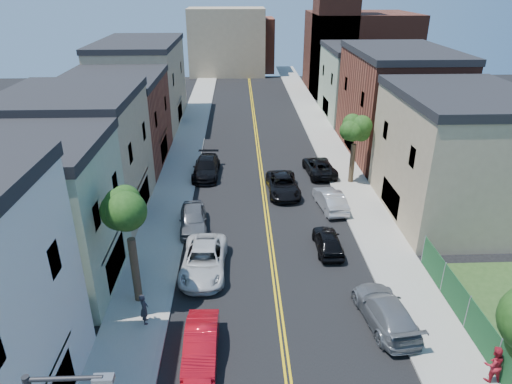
{
  "coord_description": "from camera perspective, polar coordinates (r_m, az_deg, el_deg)",
  "views": [
    {
      "loc": [
        -2.08,
        -7.01,
        16.6
      ],
      "look_at": [
        -0.84,
        24.12,
        2.0
      ],
      "focal_mm": 31.84,
      "sensor_mm": 36.0,
      "label": 1
    }
  ],
  "objects": [
    {
      "name": "black_car_right",
      "position": [
        30.99,
        9.05,
        -6.1
      ],
      "size": [
        1.7,
        4.16,
        1.42
      ],
      "primitive_type": "imported",
      "rotation": [
        0.0,
        0.0,
        3.15
      ],
      "color": "black",
      "rests_on": "ground"
    },
    {
      "name": "tree_left_mid",
      "position": [
        23.99,
        -16.04,
        -0.61
      ],
      "size": [
        5.2,
        5.2,
        9.29
      ],
      "color": "#3B2C1D",
      "rests_on": "sidewalk_left"
    },
    {
      "name": "pedestrian_right",
      "position": [
        24.06,
        27.67,
        -18.59
      ],
      "size": [
        0.93,
        0.74,
        1.87
      ],
      "primitive_type": "imported",
      "rotation": [
        0.0,
        0.0,
        3.17
      ],
      "color": "#A31927",
      "rests_on": "sidewalk_right"
    },
    {
      "name": "bldg_left_palegrn",
      "position": [
        28.71,
        -26.58,
        -3.25
      ],
      "size": [
        9.0,
        8.0,
        8.5
      ],
      "primitive_type": "cube",
      "color": "gray",
      "rests_on": "ground"
    },
    {
      "name": "bldg_right_tan",
      "position": [
        36.97,
        23.72,
        3.82
      ],
      "size": [
        9.0,
        12.0,
        9.0
      ],
      "primitive_type": "cube",
      "color": "#998466",
      "rests_on": "ground"
    },
    {
      "name": "pedestrian_left",
      "position": [
        25.13,
        -13.88,
        -14.06
      ],
      "size": [
        0.58,
        0.73,
        1.76
      ],
      "primitive_type": "imported",
      "rotation": [
        0.0,
        0.0,
        1.84
      ],
      "color": "#26252C",
      "rests_on": "sidewalk_left"
    },
    {
      "name": "church",
      "position": [
        76.9,
        12.17,
        17.6
      ],
      "size": [
        16.2,
        14.2,
        22.6
      ],
      "color": "#4C2319",
      "rests_on": "ground"
    },
    {
      "name": "bldg_right_palegrn",
      "position": [
        62.39,
        13.05,
        13.07
      ],
      "size": [
        9.0,
        12.0,
        8.5
      ],
      "primitive_type": "cube",
      "color": "gray",
      "rests_on": "ground"
    },
    {
      "name": "grey_car_left",
      "position": [
        33.38,
        -7.9,
        -3.36
      ],
      "size": [
        2.36,
        4.97,
        1.64
      ],
      "primitive_type": "imported",
      "rotation": [
        0.0,
        0.0,
        0.09
      ],
      "color": "#54575C",
      "rests_on": "ground"
    },
    {
      "name": "sidewalk_left",
      "position": [
        50.17,
        -8.85,
        5.57
      ],
      "size": [
        3.2,
        100.0,
        0.15
      ],
      "primitive_type": "cube",
      "color": "gray",
      "rests_on": "ground"
    },
    {
      "name": "sidewalk_right",
      "position": [
        50.82,
        9.23,
        5.8
      ],
      "size": [
        3.2,
        100.0,
        0.15
      ],
      "primitive_type": "cube",
      "color": "gray",
      "rests_on": "ground"
    },
    {
      "name": "bldg_left_tan_far",
      "position": [
        59.43,
        -14.16,
        12.88
      ],
      "size": [
        9.0,
        16.0,
        9.5
      ],
      "primitive_type": "cube",
      "color": "#998466",
      "rests_on": "ground"
    },
    {
      "name": "backdrop_left",
      "position": [
        89.66,
        -3.67,
        18.28
      ],
      "size": [
        14.0,
        8.0,
        12.0
      ],
      "primitive_type": "cube",
      "color": "#998466",
      "rests_on": "ground"
    },
    {
      "name": "backdrop_center",
      "position": [
        93.75,
        -1.04,
        18.0
      ],
      "size": [
        10.0,
        8.0,
        10.0
      ],
      "primitive_type": "cube",
      "color": "brown",
      "rests_on": "ground"
    },
    {
      "name": "grey_car_right",
      "position": [
        25.64,
        15.95,
        -14.17
      ],
      "size": [
        2.84,
        5.6,
        1.56
      ],
      "primitive_type": "imported",
      "rotation": [
        0.0,
        0.0,
        3.27
      ],
      "color": "slate",
      "rests_on": "ground"
    },
    {
      "name": "tree_right_far",
      "position": [
        39.84,
        12.5,
        8.73
      ],
      "size": [
        4.4,
        4.4,
        8.03
      ],
      "color": "#3B2C1D",
      "rests_on": "sidewalk_right"
    },
    {
      "name": "red_sedan",
      "position": [
        23.12,
        -6.91,
        -18.45
      ],
      "size": [
        1.59,
        4.47,
        1.47
      ],
      "primitive_type": "imported",
      "rotation": [
        0.0,
        0.0,
        -0.01
      ],
      "color": "red",
      "rests_on": "ground"
    },
    {
      "name": "black_car_left",
      "position": [
        42.36,
        -6.27,
        3.09
      ],
      "size": [
        2.51,
        5.75,
        1.64
      ],
      "primitive_type": "imported",
      "rotation": [
        0.0,
        0.0,
        -0.04
      ],
      "color": "black",
      "rests_on": "ground"
    },
    {
      "name": "bldg_left_brick",
      "position": [
        46.37,
        -17.26,
        8.22
      ],
      "size": [
        9.0,
        12.0,
        8.0
      ],
      "primitive_type": "cube",
      "color": "brown",
      "rests_on": "ground"
    },
    {
      "name": "curb_left",
      "position": [
        49.99,
        -6.85,
        5.63
      ],
      "size": [
        0.3,
        100.0,
        0.15
      ],
      "primitive_type": "cube",
      "color": "gray",
      "rests_on": "ground"
    },
    {
      "name": "bldg_right_brick",
      "position": [
        49.18,
        17.17,
        10.37
      ],
      "size": [
        9.0,
        14.0,
        10.0
      ],
      "primitive_type": "cube",
      "color": "brown",
      "rests_on": "ground"
    },
    {
      "name": "curb_right",
      "position": [
        50.5,
        7.27,
        5.81
      ],
      "size": [
        0.3,
        100.0,
        0.15
      ],
      "primitive_type": "cube",
      "color": "gray",
      "rests_on": "ground"
    },
    {
      "name": "bldg_left_tan_near",
      "position": [
        36.24,
        -21.38,
        3.82
      ],
      "size": [
        9.0,
        10.0,
        9.0
      ],
      "primitive_type": "cube",
      "color": "#998466",
      "rests_on": "ground"
    },
    {
      "name": "silver_car_right",
      "position": [
        36.48,
        9.32,
        -0.96
      ],
      "size": [
        2.24,
        4.87,
        1.55
      ],
      "primitive_type": "imported",
      "rotation": [
        0.0,
        0.0,
        3.27
      ],
      "color": "#A6A8AE",
      "rests_on": "ground"
    },
    {
      "name": "white_pickup",
      "position": [
        28.66,
        -6.57,
        -8.52
      ],
      "size": [
        2.86,
        5.89,
        1.62
      ],
      "primitive_type": "imported",
      "rotation": [
        0.0,
        0.0,
        -0.03
      ],
      "color": "beige",
      "rests_on": "ground"
    },
    {
      "name": "fence_right",
      "position": [
        25.43,
        26.46,
        -15.6
      ],
      "size": [
        0.04,
        15.0,
        1.9
      ],
      "primitive_type": "cube",
      "color": "#143F1E",
      "rests_on": "sidewalk_right"
    },
    {
      "name": "dark_car_right_far",
      "position": [
        42.98,
        7.95,
        3.2
      ],
      "size": [
        2.87,
        5.48,
        1.47
      ],
      "primitive_type": "imported",
      "rotation": [
        0.0,
        0.0,
        3.23
      ],
      "color": "black",
      "rests_on": "ground"
    },
    {
      "name": "black_suv_lane",
      "position": [
        38.68,
        3.4,
        0.9
      ],
      "size": [
        2.74,
        5.59,
        1.53
      ],
      "primitive_type": "imported",
      "rotation": [
        0.0,
        0.0,
        0.04
      ],
      "color": "black",
      "rests_on": "ground"
    }
  ]
}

